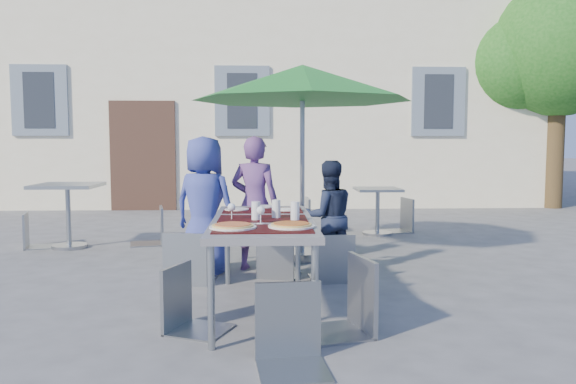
{
  "coord_description": "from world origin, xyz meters",
  "views": [
    {
      "loc": [
        0.39,
        -3.95,
        1.36
      ],
      "look_at": [
        0.64,
        1.43,
        0.89
      ],
      "focal_mm": 35.0,
      "sensor_mm": 36.0,
      "label": 1
    }
  ],
  "objects_px": {
    "chair_5": "(290,277)",
    "bg_chair_r_0": "(154,203)",
    "pizza_near_left": "(233,226)",
    "chair_1": "(278,228)",
    "patio_umbrella": "(302,84)",
    "dining_table": "(263,225)",
    "chair_3": "(187,259)",
    "pizza_near_right": "(291,225)",
    "bg_chair_l_1": "(315,193)",
    "bg_chair_r_1": "(401,194)",
    "cafe_table_0": "(68,202)",
    "chair_0": "(188,226)",
    "chair_4": "(349,249)",
    "child_2": "(328,217)",
    "child_1": "(255,204)",
    "child_0": "(205,205)",
    "bg_chair_l_0": "(33,209)",
    "cafe_table_1": "(378,204)",
    "chair_2": "(333,228)"
  },
  "relations": [
    {
      "from": "chair_5",
      "to": "bg_chair_r_0",
      "type": "xyz_separation_m",
      "value": [
        -1.62,
        4.21,
        0.01
      ]
    },
    {
      "from": "pizza_near_left",
      "to": "chair_1",
      "type": "relative_size",
      "value": 0.39
    },
    {
      "from": "chair_1",
      "to": "patio_umbrella",
      "type": "height_order",
      "value": "patio_umbrella"
    },
    {
      "from": "dining_table",
      "to": "chair_3",
      "type": "xyz_separation_m",
      "value": [
        -0.54,
        -0.46,
        -0.17
      ]
    },
    {
      "from": "pizza_near_right",
      "to": "chair_1",
      "type": "bearing_deg",
      "value": 92.02
    },
    {
      "from": "chair_1",
      "to": "chair_5",
      "type": "bearing_deg",
      "value": -89.59
    },
    {
      "from": "chair_1",
      "to": "pizza_near_left",
      "type": "bearing_deg",
      "value": -102.68
    },
    {
      "from": "dining_table",
      "to": "pizza_near_left",
      "type": "relative_size",
      "value": 5.51
    },
    {
      "from": "bg_chair_r_0",
      "to": "chair_5",
      "type": "bearing_deg",
      "value": -68.93
    },
    {
      "from": "pizza_near_right",
      "to": "chair_1",
      "type": "xyz_separation_m",
      "value": [
        -0.06,
        1.58,
        -0.27
      ]
    },
    {
      "from": "bg_chair_l_1",
      "to": "bg_chair_r_1",
      "type": "distance_m",
      "value": 1.36
    },
    {
      "from": "chair_1",
      "to": "cafe_table_0",
      "type": "xyz_separation_m",
      "value": [
        -2.65,
        1.74,
        0.1
      ]
    },
    {
      "from": "chair_0",
      "to": "cafe_table_0",
      "type": "xyz_separation_m",
      "value": [
        -1.78,
        1.94,
        0.04
      ]
    },
    {
      "from": "chair_3",
      "to": "chair_4",
      "type": "xyz_separation_m",
      "value": [
        1.16,
        -0.11,
        0.09
      ]
    },
    {
      "from": "chair_3",
      "to": "pizza_near_left",
      "type": "bearing_deg",
      "value": -9.09
    },
    {
      "from": "child_2",
      "to": "chair_4",
      "type": "distance_m",
      "value": 1.88
    },
    {
      "from": "child_1",
      "to": "chair_0",
      "type": "relative_size",
      "value": 1.48
    },
    {
      "from": "child_0",
      "to": "bg_chair_l_1",
      "type": "height_order",
      "value": "child_0"
    },
    {
      "from": "bg_chair_l_0",
      "to": "chair_4",
      "type": "bearing_deg",
      "value": -43.9
    },
    {
      "from": "pizza_near_right",
      "to": "bg_chair_r_1",
      "type": "distance_m",
      "value": 4.86
    },
    {
      "from": "bg_chair_r_0",
      "to": "bg_chair_r_1",
      "type": "relative_size",
      "value": 0.98
    },
    {
      "from": "child_0",
      "to": "bg_chair_r_1",
      "type": "height_order",
      "value": "child_0"
    },
    {
      "from": "chair_4",
      "to": "patio_umbrella",
      "type": "distance_m",
      "value": 2.95
    },
    {
      "from": "cafe_table_0",
      "to": "bg_chair_r_0",
      "type": "distance_m",
      "value": 1.07
    },
    {
      "from": "pizza_near_right",
      "to": "cafe_table_0",
      "type": "height_order",
      "value": "cafe_table_0"
    },
    {
      "from": "chair_3",
      "to": "bg_chair_l_1",
      "type": "xyz_separation_m",
      "value": [
        1.32,
        4.21,
        0.09
      ]
    },
    {
      "from": "cafe_table_1",
      "to": "pizza_near_right",
      "type": "bearing_deg",
      "value": -109.66
    },
    {
      "from": "child_0",
      "to": "chair_3",
      "type": "bearing_deg",
      "value": 116.44
    },
    {
      "from": "chair_1",
      "to": "bg_chair_r_0",
      "type": "xyz_separation_m",
      "value": [
        -1.61,
        1.97,
        0.06
      ]
    },
    {
      "from": "chair_0",
      "to": "bg_chair_r_1",
      "type": "xyz_separation_m",
      "value": [
        2.84,
        3.08,
        0.0
      ]
    },
    {
      "from": "chair_5",
      "to": "bg_chair_l_0",
      "type": "bearing_deg",
      "value": 127.94
    },
    {
      "from": "chair_2",
      "to": "cafe_table_0",
      "type": "xyz_separation_m",
      "value": [
        -3.19,
        1.92,
        0.07
      ]
    },
    {
      "from": "child_0",
      "to": "child_1",
      "type": "height_order",
      "value": "child_1"
    },
    {
      "from": "bg_chair_r_0",
      "to": "bg_chair_l_0",
      "type": "bearing_deg",
      "value": -172.8
    },
    {
      "from": "child_0",
      "to": "chair_3",
      "type": "relative_size",
      "value": 1.59
    },
    {
      "from": "chair_1",
      "to": "chair_5",
      "type": "height_order",
      "value": "chair_5"
    },
    {
      "from": "chair_3",
      "to": "child_1",
      "type": "bearing_deg",
      "value": 76.49
    },
    {
      "from": "chair_4",
      "to": "bg_chair_l_1",
      "type": "distance_m",
      "value": 4.33
    },
    {
      "from": "bg_chair_r_1",
      "to": "child_2",
      "type": "bearing_deg",
      "value": -118.39
    },
    {
      "from": "bg_chair_r_1",
      "to": "chair_2",
      "type": "bearing_deg",
      "value": -115.2
    },
    {
      "from": "chair_0",
      "to": "bg_chair_l_0",
      "type": "height_order",
      "value": "chair_0"
    },
    {
      "from": "chair_5",
      "to": "bg_chair_r_1",
      "type": "xyz_separation_m",
      "value": [
        1.96,
        5.11,
        0.02
      ]
    },
    {
      "from": "cafe_table_0",
      "to": "chair_0",
      "type": "bearing_deg",
      "value": -47.38
    },
    {
      "from": "chair_0",
      "to": "dining_table",
      "type": "bearing_deg",
      "value": -51.12
    },
    {
      "from": "chair_0",
      "to": "chair_3",
      "type": "xyz_separation_m",
      "value": [
        0.18,
        -1.35,
        -0.05
      ]
    },
    {
      "from": "cafe_table_1",
      "to": "child_0",
      "type": "bearing_deg",
      "value": -134.63
    },
    {
      "from": "chair_3",
      "to": "cafe_table_1",
      "type": "relative_size",
      "value": 1.29
    },
    {
      "from": "cafe_table_0",
      "to": "chair_4",
      "type": "bearing_deg",
      "value": -47.51
    },
    {
      "from": "pizza_near_left",
      "to": "child_0",
      "type": "xyz_separation_m",
      "value": [
        -0.39,
        1.88,
        -0.06
      ]
    },
    {
      "from": "chair_5",
      "to": "cafe_table_1",
      "type": "height_order",
      "value": "chair_5"
    }
  ]
}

